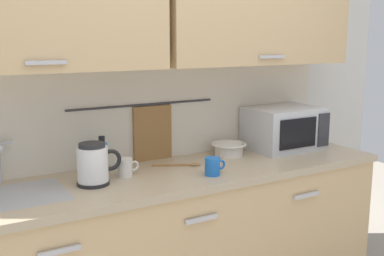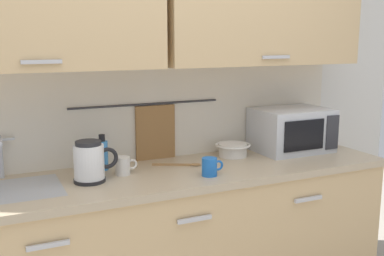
% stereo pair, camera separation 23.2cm
% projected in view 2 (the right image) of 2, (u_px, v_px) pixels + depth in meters
% --- Properties ---
extents(counter_unit, '(2.53, 0.64, 0.90)m').
position_uv_depth(counter_unit, '(169.00, 248.00, 2.58)').
color(counter_unit, tan).
rests_on(counter_unit, ground).
extents(back_wall_assembly, '(3.70, 0.41, 2.50)m').
position_uv_depth(back_wall_assembly, '(153.00, 53.00, 2.59)').
color(back_wall_assembly, silver).
rests_on(back_wall_assembly, ground).
extents(sink_faucet, '(0.09, 0.17, 0.22)m').
position_uv_depth(sink_faucet, '(0.00, 152.00, 2.33)').
color(sink_faucet, '#B2B5BA').
rests_on(sink_faucet, counter_unit).
extents(microwave, '(0.46, 0.35, 0.27)m').
position_uv_depth(microwave, '(292.00, 130.00, 2.93)').
color(microwave, silver).
rests_on(microwave, counter_unit).
extents(electric_kettle, '(0.23, 0.16, 0.21)m').
position_uv_depth(electric_kettle, '(90.00, 162.00, 2.30)').
color(electric_kettle, black).
rests_on(electric_kettle, counter_unit).
extents(dish_soap_bottle, '(0.06, 0.06, 0.20)m').
position_uv_depth(dish_soap_bottle, '(102.00, 154.00, 2.51)').
color(dish_soap_bottle, '#3F8CD8').
rests_on(dish_soap_bottle, counter_unit).
extents(mug_near_sink, '(0.12, 0.08, 0.09)m').
position_uv_depth(mug_near_sink, '(123.00, 166.00, 2.43)').
color(mug_near_sink, silver).
rests_on(mug_near_sink, counter_unit).
extents(mixing_bowl, '(0.21, 0.21, 0.08)m').
position_uv_depth(mixing_bowl, '(233.00, 149.00, 2.81)').
color(mixing_bowl, silver).
rests_on(mixing_bowl, counter_unit).
extents(mug_by_kettle, '(0.12, 0.08, 0.09)m').
position_uv_depth(mug_by_kettle, '(210.00, 167.00, 2.41)').
color(mug_by_kettle, blue).
rests_on(mug_by_kettle, counter_unit).
extents(wooden_spoon, '(0.26, 0.15, 0.01)m').
position_uv_depth(wooden_spoon, '(183.00, 165.00, 2.61)').
color(wooden_spoon, '#9E7042').
rests_on(wooden_spoon, counter_unit).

